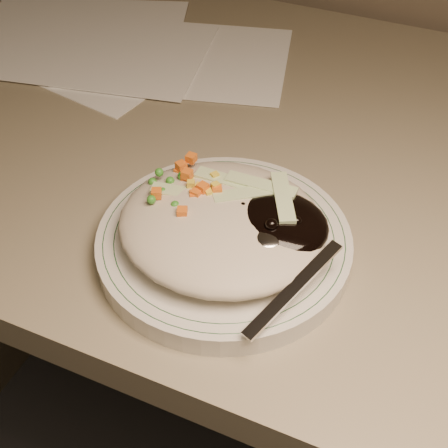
% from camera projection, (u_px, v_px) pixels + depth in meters
% --- Properties ---
extents(desk, '(1.40, 0.70, 0.74)m').
position_uv_depth(desk, '(355.00, 281.00, 0.84)').
color(desk, gray).
rests_on(desk, ground).
extents(plate, '(0.24, 0.24, 0.02)m').
position_uv_depth(plate, '(224.00, 244.00, 0.59)').
color(plate, silver).
rests_on(plate, desk).
extents(plate_rim, '(0.23, 0.23, 0.00)m').
position_uv_depth(plate_rim, '(224.00, 236.00, 0.58)').
color(plate_rim, '#144723').
rests_on(plate_rim, plate).
extents(meal, '(0.21, 0.19, 0.05)m').
position_uv_depth(meal, '(228.00, 221.00, 0.57)').
color(meal, '#BAAE97').
rests_on(meal, plate).
extents(papers, '(0.52, 0.33, 0.00)m').
position_uv_depth(papers, '(111.00, 47.00, 0.89)').
color(papers, white).
rests_on(papers, desk).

